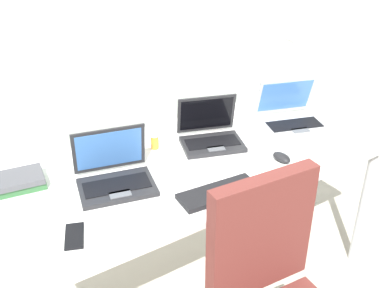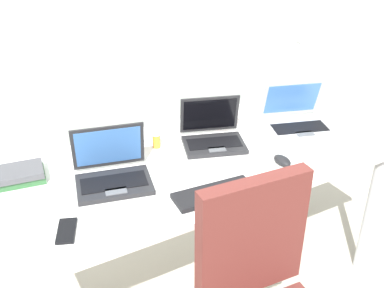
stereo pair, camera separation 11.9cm
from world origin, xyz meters
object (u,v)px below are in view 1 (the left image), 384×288
headphones (119,148)px  coffee_mug (218,108)px  computer_mouse (282,157)px  cell_phone (74,236)px  laptop_near_lamp (210,134)px  laptop_back_left (291,117)px  book_stack (19,181)px  external_keyboard (219,192)px  laptop_near_mouse (115,175)px  pill_bottle (155,141)px  desk_lamp (286,67)px

headphones → coffee_mug: coffee_mug is taller
computer_mouse → cell_phone: computer_mouse is taller
computer_mouse → coffee_mug: bearing=86.2°
laptop_near_lamp → coffee_mug: (0.21, 0.22, 0.00)m
laptop_back_left → book_stack: bearing=172.4°
laptop_back_left → book_stack: 1.33m
external_keyboard → coffee_mug: coffee_mug is taller
computer_mouse → cell_phone: size_ratio=0.71×
book_stack → computer_mouse: bearing=-22.1°
computer_mouse → laptop_near_lamp: bearing=118.8°
external_keyboard → book_stack: book_stack is taller
book_stack → cell_phone: bearing=-79.9°
external_keyboard → laptop_back_left: bearing=29.0°
laptop_near_mouse → book_stack: size_ratio=1.61×
laptop_back_left → external_keyboard: 0.74m
cell_phone → laptop_back_left: bearing=32.9°
pill_bottle → external_keyboard: bearing=-86.2°
cell_phone → coffee_mug: 1.13m
laptop_near_lamp → cell_phone: 0.85m
laptop_near_mouse → headphones: (0.14, 0.25, -0.03)m
cell_phone → pill_bottle: (0.54, 0.40, 0.04)m
laptop_near_mouse → computer_mouse: (0.70, -0.23, -0.03)m
external_keyboard → pill_bottle: (-0.03, 0.47, 0.03)m
coffee_mug → headphones: bearing=-174.8°
cell_phone → book_stack: 0.42m
desk_lamp → book_stack: 1.52m
laptop_near_lamp → book_stack: (-0.87, 0.11, -0.01)m
computer_mouse → coffee_mug: size_ratio=0.85×
laptop_near_lamp → coffee_mug: 0.30m
headphones → coffee_mug: (0.60, 0.05, 0.03)m
laptop_near_lamp → laptop_near_mouse: bearing=-171.3°
laptop_near_mouse → cell_phone: 0.35m
external_keyboard → computer_mouse: size_ratio=3.44×
headphones → book_stack: size_ratio=0.98×
headphones → pill_bottle: pill_bottle is taller
laptop_back_left → book_stack: size_ratio=1.73×
desk_lamp → headphones: 1.05m
desk_lamp → laptop_near_mouse: 1.21m
book_stack → coffee_mug: (1.07, 0.11, 0.02)m
laptop_near_lamp → laptop_near_mouse: size_ratio=0.98×
desk_lamp → book_stack: (-1.51, -0.08, -0.17)m
cell_phone → coffee_mug: bearing=49.9°
laptop_near_lamp → pill_bottle: (-0.25, 0.10, -0.00)m
laptop_near_mouse → external_keyboard: 0.43m
headphones → laptop_back_left: bearing=-15.2°
coffee_mug → laptop_back_left: bearing=-48.7°
laptop_back_left → coffee_mug: 0.38m
desk_lamp → pill_bottle: 0.91m
desk_lamp → computer_mouse: size_ratio=4.17×
laptop_back_left → cell_phone: laptop_back_left is taller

